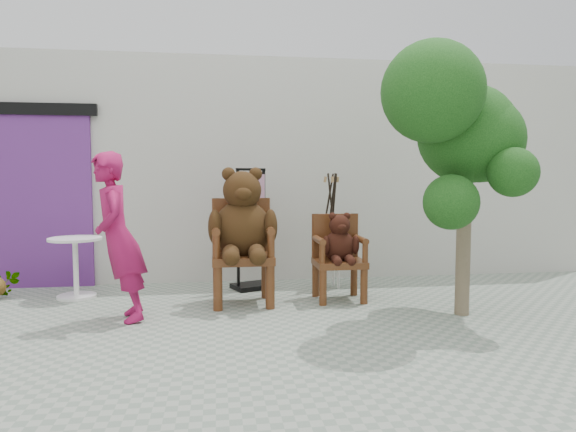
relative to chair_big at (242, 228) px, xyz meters
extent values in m
plane|color=gray|center=(0.54, -1.35, -0.85)|extent=(60.00, 60.00, 0.00)
cube|color=#B7B6AB|center=(0.54, 1.75, 0.65)|extent=(9.00, 1.00, 3.00)
cube|color=#5D2674|center=(-2.46, 1.23, 0.25)|extent=(1.20, 0.08, 2.20)
cube|color=black|center=(-2.46, 1.19, 1.40)|extent=(1.40, 0.06, 0.15)
cylinder|color=#45220E|center=(-0.28, -0.26, -0.61)|extent=(0.10, 0.10, 0.47)
cylinder|color=#45220E|center=(-0.28, 0.24, -0.61)|extent=(0.10, 0.10, 0.47)
cylinder|color=#45220E|center=(0.28, -0.26, -0.61)|extent=(0.10, 0.10, 0.47)
cylinder|color=#45220E|center=(0.28, 0.24, -0.61)|extent=(0.10, 0.10, 0.47)
cube|color=#45220E|center=(0.00, -0.01, -0.33)|extent=(0.67, 0.61, 0.09)
cube|color=#45220E|center=(0.00, 0.25, 0.01)|extent=(0.63, 0.09, 0.61)
cylinder|color=#45220E|center=(-0.29, 0.25, 0.01)|extent=(0.09, 0.09, 0.61)
cylinder|color=#45220E|center=(-0.29, -0.26, -0.15)|extent=(0.08, 0.08, 0.28)
cylinder|color=#45220E|center=(-0.29, -0.01, -0.01)|extent=(0.09, 0.58, 0.09)
cylinder|color=#45220E|center=(0.29, 0.25, 0.01)|extent=(0.09, 0.09, 0.61)
cylinder|color=#45220E|center=(0.29, -0.26, -0.15)|extent=(0.08, 0.08, 0.28)
cylinder|color=#45220E|center=(0.29, -0.01, -0.01)|extent=(0.09, 0.58, 0.09)
ellipsoid|color=black|center=(0.00, 0.02, -0.02)|extent=(0.63, 0.54, 0.66)
sphere|color=black|center=(0.00, -0.01, 0.42)|extent=(0.42, 0.42, 0.42)
ellipsoid|color=black|center=(0.00, -0.18, 0.38)|extent=(0.19, 0.15, 0.15)
sphere|color=black|center=(-0.15, 0.00, 0.60)|extent=(0.15, 0.15, 0.15)
sphere|color=black|center=(0.15, 0.00, 0.60)|extent=(0.15, 0.15, 0.15)
ellipsoid|color=black|center=(-0.30, -0.11, 0.03)|extent=(0.15, 0.21, 0.38)
ellipsoid|color=black|center=(-0.14, -0.26, -0.24)|extent=(0.19, 0.37, 0.19)
sphere|color=black|center=(-0.14, -0.41, -0.26)|extent=(0.18, 0.18, 0.18)
ellipsoid|color=black|center=(0.30, -0.11, 0.03)|extent=(0.15, 0.21, 0.38)
ellipsoid|color=black|center=(0.14, -0.26, -0.24)|extent=(0.19, 0.37, 0.19)
sphere|color=black|center=(0.14, -0.41, -0.26)|extent=(0.18, 0.18, 0.18)
cylinder|color=#45220E|center=(0.87, -0.19, -0.65)|extent=(0.08, 0.08, 0.39)
cylinder|color=#45220E|center=(0.87, 0.22, -0.65)|extent=(0.08, 0.08, 0.39)
cylinder|color=#45220E|center=(1.33, -0.19, -0.65)|extent=(0.08, 0.08, 0.39)
cylinder|color=#45220E|center=(1.33, 0.22, -0.65)|extent=(0.08, 0.08, 0.39)
cube|color=#45220E|center=(1.10, 0.01, -0.42)|extent=(0.56, 0.51, 0.07)
cube|color=#45220E|center=(1.10, 0.23, -0.12)|extent=(0.53, 0.07, 0.51)
cylinder|color=#45220E|center=(0.86, 0.23, -0.12)|extent=(0.07, 0.07, 0.51)
cylinder|color=#45220E|center=(0.86, -0.19, -0.26)|extent=(0.07, 0.07, 0.23)
cylinder|color=#45220E|center=(0.86, 0.01, -0.15)|extent=(0.07, 0.49, 0.07)
cylinder|color=#45220E|center=(1.34, 0.23, -0.12)|extent=(0.07, 0.07, 0.51)
cylinder|color=#45220E|center=(1.34, -0.19, -0.26)|extent=(0.07, 0.07, 0.23)
cylinder|color=#45220E|center=(1.34, 0.01, -0.15)|extent=(0.07, 0.49, 0.07)
ellipsoid|color=black|center=(1.10, 0.02, -0.23)|extent=(0.36, 0.30, 0.38)
sphere|color=black|center=(1.10, 0.01, 0.02)|extent=(0.24, 0.24, 0.24)
ellipsoid|color=black|center=(1.10, -0.09, 0.00)|extent=(0.11, 0.09, 0.09)
sphere|color=black|center=(1.02, 0.01, 0.12)|extent=(0.08, 0.08, 0.08)
sphere|color=black|center=(1.18, 0.01, 0.12)|extent=(0.08, 0.08, 0.08)
ellipsoid|color=black|center=(0.93, -0.05, -0.20)|extent=(0.08, 0.12, 0.21)
ellipsoid|color=black|center=(1.02, -0.14, -0.35)|extent=(0.10, 0.21, 0.10)
sphere|color=black|center=(1.02, -0.22, -0.36)|extent=(0.10, 0.10, 0.10)
ellipsoid|color=black|center=(1.27, -0.05, -0.20)|extent=(0.08, 0.12, 0.21)
ellipsoid|color=black|center=(1.18, -0.14, -0.35)|extent=(0.10, 0.21, 0.10)
sphere|color=black|center=(1.18, -0.22, -0.36)|extent=(0.10, 0.10, 0.10)
imported|color=#991248|center=(-1.22, -0.52, -0.02)|extent=(0.52, 0.67, 1.64)
cylinder|color=white|center=(-1.91, 0.56, -0.16)|extent=(0.60, 0.60, 0.03)
cylinder|color=white|center=(-1.91, 0.56, -0.50)|extent=(0.06, 0.06, 0.68)
cylinder|color=white|center=(-1.91, 0.56, -0.83)|extent=(0.44, 0.44, 0.03)
cube|color=black|center=(-0.02, 0.68, -0.10)|extent=(0.04, 0.04, 1.50)
cube|color=black|center=(0.31, 0.82, -0.10)|extent=(0.04, 0.04, 1.50)
cube|color=black|center=(0.15, 0.75, 0.65)|extent=(0.38, 0.18, 0.03)
cube|color=black|center=(0.15, 0.75, -0.82)|extent=(0.55, 0.50, 0.06)
cube|color=#B97FA0|center=(0.15, 0.74, 0.33)|extent=(0.35, 0.17, 0.52)
cylinder|color=black|center=(0.15, 0.75, 0.62)|extent=(0.01, 0.01, 0.08)
cylinder|color=white|center=(1.14, 0.69, -0.41)|extent=(0.32, 0.32, 0.03)
cylinder|color=white|center=(1.23, 0.77, -0.63)|extent=(0.03, 0.03, 0.44)
cylinder|color=white|center=(1.06, 0.77, -0.63)|extent=(0.03, 0.03, 0.44)
cylinder|color=white|center=(1.06, 0.60, -0.63)|extent=(0.03, 0.03, 0.44)
cylinder|color=white|center=(1.23, 0.60, -0.63)|extent=(0.03, 0.03, 0.44)
cylinder|color=black|center=(1.12, 0.73, 0.21)|extent=(0.17, 0.09, 0.79)
cylinder|color=olive|center=(1.10, 0.79, 0.53)|extent=(0.05, 0.04, 0.08)
cylinder|color=black|center=(1.18, 0.71, 0.21)|extent=(0.06, 0.09, 0.80)
cylinder|color=olive|center=(1.21, 0.73, 0.53)|extent=(0.04, 0.04, 0.07)
cylinder|color=black|center=(1.19, 0.70, 0.21)|extent=(0.05, 0.12, 0.80)
cylinder|color=olive|center=(1.23, 0.71, 0.53)|extent=(0.04, 0.04, 0.07)
cylinder|color=black|center=(1.19, 0.70, 0.21)|extent=(0.05, 0.15, 0.79)
cylinder|color=olive|center=(1.24, 0.71, 0.53)|extent=(0.04, 0.05, 0.08)
cylinder|color=black|center=(1.15, 0.64, 0.21)|extent=(0.11, 0.03, 0.80)
cylinder|color=olive|center=(1.15, 0.60, 0.53)|extent=(0.04, 0.04, 0.07)
cylinder|color=black|center=(1.17, 0.73, 0.21)|extent=(0.11, 0.08, 0.80)
cylinder|color=olive|center=(1.19, 0.76, 0.53)|extent=(0.04, 0.04, 0.08)
cylinder|color=brown|center=(2.20, -0.76, 0.43)|extent=(0.15, 0.15, 2.54)
sphere|color=#0F350E|center=(2.27, -0.91, 0.93)|extent=(0.85, 0.85, 0.85)
sphere|color=#0F350E|center=(1.87, -0.68, 1.28)|extent=(0.71, 0.71, 0.71)
sphere|color=#0F350E|center=(1.66, -1.16, 1.33)|extent=(0.93, 0.93, 0.93)
sphere|color=#0F350E|center=(2.29, -0.35, 0.98)|extent=(0.75, 0.75, 0.75)
sphere|color=#0F350E|center=(2.51, -0.46, 1.14)|extent=(0.71, 0.71, 0.71)
sphere|color=#0F350E|center=(2.18, -0.83, 0.99)|extent=(0.98, 0.98, 0.98)
sphere|color=#0F350E|center=(2.26, -0.47, 1.23)|extent=(0.64, 0.64, 0.64)
sphere|color=#0F350E|center=(1.84, -1.21, 0.33)|extent=(0.51, 0.51, 0.51)
sphere|color=#0F350E|center=(2.38, -1.30, 0.61)|extent=(0.45, 0.45, 0.45)
imported|color=#0F350E|center=(-2.76, 0.60, -0.66)|extent=(0.38, 0.35, 0.38)
camera|label=1|loc=(-0.29, -5.63, 0.57)|focal=32.00mm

